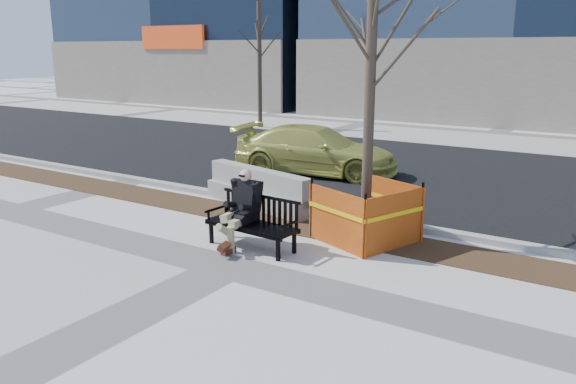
% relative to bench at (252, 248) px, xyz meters
% --- Properties ---
extents(ground, '(120.00, 120.00, 0.00)m').
position_rel_bench_xyz_m(ground, '(0.21, -0.96, 0.00)').
color(ground, beige).
rests_on(ground, ground).
extents(mulch_strip, '(40.00, 1.20, 0.02)m').
position_rel_bench_xyz_m(mulch_strip, '(0.21, 1.64, 0.00)').
color(mulch_strip, '#47301C').
rests_on(mulch_strip, ground).
extents(asphalt_street, '(60.00, 10.40, 0.01)m').
position_rel_bench_xyz_m(asphalt_street, '(0.21, 7.84, 0.00)').
color(asphalt_street, black).
rests_on(asphalt_street, ground).
extents(curb, '(60.00, 0.25, 0.12)m').
position_rel_bench_xyz_m(curb, '(0.21, 2.59, 0.06)').
color(curb, '#9E9B93').
rests_on(curb, ground).
extents(bench, '(1.84, 0.77, 0.96)m').
position_rel_bench_xyz_m(bench, '(0.00, 0.00, 0.00)').
color(bench, black).
rests_on(bench, ground).
extents(seated_man, '(0.68, 1.06, 1.43)m').
position_rel_bench_xyz_m(seated_man, '(-0.24, 0.07, 0.00)').
color(seated_man, black).
rests_on(seated_man, ground).
extents(tree_fence, '(3.00, 3.00, 5.81)m').
position_rel_bench_xyz_m(tree_fence, '(1.54, 1.54, 0.00)').
color(tree_fence, orange).
rests_on(tree_fence, ground).
extents(sedan, '(5.00, 2.71, 1.38)m').
position_rel_bench_xyz_m(sedan, '(-2.23, 6.18, 0.00)').
color(sedan, '#BFBF51').
rests_on(sedan, ground).
extents(jersey_barrier_left, '(3.17, 1.33, 0.89)m').
position_rel_bench_xyz_m(jersey_barrier_left, '(-1.53, 2.38, 0.00)').
color(jersey_barrier_left, gray).
rests_on(jersey_barrier_left, ground).
extents(far_tree_left, '(2.63, 2.63, 6.00)m').
position_rel_bench_xyz_m(far_tree_left, '(-9.49, 13.62, 0.00)').
color(far_tree_left, '#493C2E').
rests_on(far_tree_left, ground).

